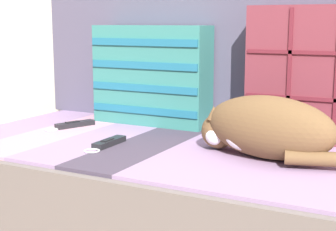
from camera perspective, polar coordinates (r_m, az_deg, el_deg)
couch at (r=1.66m, az=7.50°, el=-10.59°), size 1.98×0.89×0.41m
sofa_backrest at (r=1.91m, az=11.83°, el=7.06°), size 1.94×0.14×0.57m
throw_pillow_quilted at (r=1.73m, az=16.20°, el=4.43°), size 0.44×0.14×0.44m
throw_pillow_striped at (r=1.95m, az=-1.82°, el=4.49°), size 0.45×0.14×0.37m
sleeping_cat at (r=1.49m, az=10.53°, el=-1.41°), size 0.47×0.26×0.18m
game_remote_near at (r=1.63m, az=-6.67°, el=-3.04°), size 0.05×0.19×0.02m
game_remote_far at (r=1.94m, az=-10.45°, el=-1.01°), size 0.11×0.20×0.02m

